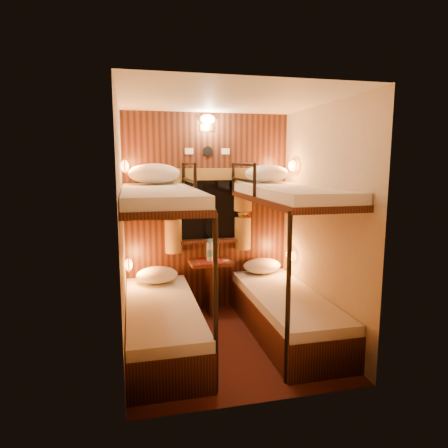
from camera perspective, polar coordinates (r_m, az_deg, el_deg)
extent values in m
plane|color=#36150E|center=(4.25, 0.52, -16.61)|extent=(2.10, 2.10, 0.00)
plane|color=silver|center=(3.87, 0.57, 17.38)|extent=(2.10, 2.10, 0.00)
plane|color=#C6B293|center=(4.90, -2.39, 1.53)|extent=(2.40, 0.00, 2.40)
plane|color=#C6B293|center=(2.89, 5.52, -3.73)|extent=(2.40, 0.00, 2.40)
plane|color=#C6B293|center=(3.77, -14.37, -0.98)|extent=(0.00, 2.40, 2.40)
plane|color=#C6B293|center=(4.23, 13.81, 0.10)|extent=(0.00, 2.40, 2.40)
cube|color=black|center=(4.88, -2.35, 1.51)|extent=(2.00, 0.03, 2.40)
cube|color=black|center=(4.15, -8.78, -14.72)|extent=(0.70, 1.90, 0.35)
cube|color=white|center=(4.06, -8.86, -11.82)|extent=(0.68, 1.88, 0.10)
cube|color=black|center=(3.82, -9.24, 3.09)|extent=(0.70, 1.90, 0.06)
cube|color=white|center=(3.81, -9.27, 4.28)|extent=(0.68, 1.88, 0.10)
cylinder|color=black|center=(3.16, -1.20, -11.60)|extent=(0.04, 0.04, 1.45)
cylinder|color=black|center=(4.71, -5.80, 6.57)|extent=(0.04, 0.04, 0.32)
cylinder|color=black|center=(3.87, -4.14, 6.08)|extent=(0.04, 0.04, 0.32)
cylinder|color=black|center=(4.29, -5.08, 8.49)|extent=(0.04, 0.85, 0.04)
cylinder|color=black|center=(4.29, -5.05, 6.22)|extent=(0.03, 0.85, 0.03)
cube|color=black|center=(4.42, 8.73, -13.16)|extent=(0.70, 1.90, 0.35)
cube|color=white|center=(4.34, 8.80, -10.41)|extent=(0.68, 1.88, 0.10)
cube|color=black|center=(4.12, 9.15, 3.51)|extent=(0.70, 1.90, 0.06)
cube|color=white|center=(4.11, 9.17, 4.62)|extent=(0.68, 1.88, 0.10)
cylinder|color=black|center=(3.33, 9.14, -10.63)|extent=(0.04, 0.04, 1.45)
cylinder|color=black|center=(4.83, 1.32, 6.67)|extent=(0.04, 0.04, 0.32)
cylinder|color=black|center=(4.01, 4.40, 6.18)|extent=(0.04, 0.04, 0.32)
cylinder|color=black|center=(4.42, 2.74, 8.52)|extent=(0.04, 0.85, 0.04)
cylinder|color=black|center=(4.42, 2.72, 6.32)|extent=(0.03, 0.85, 0.03)
cube|color=black|center=(4.86, -2.31, 2.06)|extent=(0.98, 0.02, 0.78)
cube|color=black|center=(4.85, -2.29, 2.05)|extent=(0.90, 0.01, 0.70)
cube|color=black|center=(4.87, -2.18, -2.44)|extent=(1.00, 0.12, 0.04)
cube|color=olive|center=(4.79, -2.27, 7.13)|extent=(1.10, 0.06, 0.14)
cylinder|color=olive|center=(4.73, -7.35, 4.00)|extent=(0.22, 0.22, 0.40)
cylinder|color=olive|center=(4.76, -7.30, 1.24)|extent=(0.11, 0.11, 0.12)
cylinder|color=olive|center=(4.80, -7.24, -1.72)|extent=(0.20, 0.20, 0.40)
torus|color=gold|center=(4.76, -7.30, 1.24)|extent=(0.14, 0.14, 0.02)
cylinder|color=olive|center=(4.90, 2.73, 4.23)|extent=(0.22, 0.22, 0.40)
cylinder|color=olive|center=(4.92, 2.71, 1.56)|extent=(0.11, 0.11, 0.12)
cylinder|color=olive|center=(4.96, 2.69, -1.30)|extent=(0.20, 0.20, 0.40)
torus|color=gold|center=(4.92, 2.71, 1.56)|extent=(0.14, 0.14, 0.02)
cylinder|color=black|center=(4.82, -2.37, 10.35)|extent=(0.12, 0.02, 0.12)
cube|color=silver|center=(4.79, -5.00, 10.33)|extent=(0.10, 0.01, 0.07)
cube|color=silver|center=(4.87, 0.22, 10.34)|extent=(0.10, 0.01, 0.07)
cube|color=gold|center=(4.84, -2.39, 13.54)|extent=(0.18, 0.01, 0.08)
ellipsoid|color=#FFCC8C|center=(4.83, -2.35, 14.75)|extent=(0.18, 0.09, 0.11)
ellipsoid|color=orange|center=(4.56, -13.47, -5.67)|extent=(0.08, 0.20, 0.13)
torus|color=gold|center=(4.56, -13.47, -5.67)|extent=(0.02, 0.17, 0.17)
ellipsoid|color=orange|center=(4.42, -13.99, 8.01)|extent=(0.08, 0.20, 0.13)
torus|color=gold|center=(4.42, -13.99, 8.01)|extent=(0.02, 0.17, 0.17)
ellipsoid|color=orange|center=(4.93, 9.49, -4.44)|extent=(0.08, 0.20, 0.13)
torus|color=gold|center=(4.93, 9.49, -4.44)|extent=(0.02, 0.17, 0.17)
ellipsoid|color=orange|center=(4.80, 9.82, 8.20)|extent=(0.08, 0.20, 0.13)
torus|color=gold|center=(4.80, 9.82, 8.20)|extent=(0.02, 0.17, 0.17)
cube|color=#5E2215|center=(4.81, -1.89, -5.51)|extent=(0.50, 0.34, 0.04)
cube|color=black|center=(4.91, -1.87, -9.19)|extent=(0.08, 0.30, 0.61)
cube|color=maroon|center=(4.81, -1.89, -5.26)|extent=(0.30, 0.34, 0.01)
cylinder|color=#99BFE5|center=(4.77, -2.08, -4.02)|extent=(0.07, 0.07, 0.22)
cylinder|color=teal|center=(4.78, -2.08, -4.15)|extent=(0.08, 0.08, 0.08)
cylinder|color=teal|center=(4.75, -2.09, -2.46)|extent=(0.04, 0.04, 0.03)
cylinder|color=#99BFE5|center=(4.82, -1.92, -3.87)|extent=(0.07, 0.07, 0.22)
cylinder|color=teal|center=(4.83, -1.92, -4.00)|extent=(0.08, 0.08, 0.08)
cylinder|color=teal|center=(4.80, -1.93, -2.30)|extent=(0.04, 0.04, 0.03)
cube|color=silver|center=(4.81, 0.24, -5.24)|extent=(0.08, 0.07, 0.01)
cube|color=silver|center=(4.83, -1.19, -5.18)|extent=(0.08, 0.07, 0.01)
ellipsoid|color=white|center=(4.65, -9.56, -7.19)|extent=(0.47, 0.34, 0.19)
ellipsoid|color=white|center=(5.00, 5.45, -5.95)|extent=(0.47, 0.34, 0.18)
ellipsoid|color=white|center=(4.46, -9.94, 7.11)|extent=(0.56, 0.40, 0.22)
ellipsoid|color=white|center=(4.73, 6.10, 7.17)|extent=(0.52, 0.37, 0.20)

